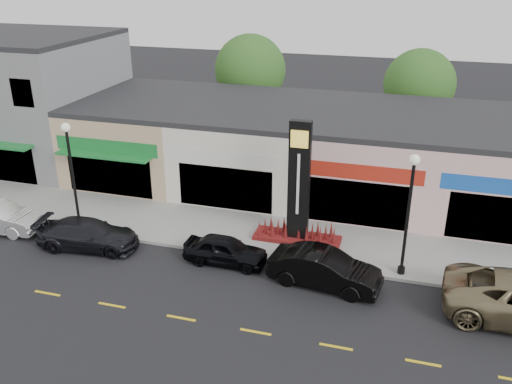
% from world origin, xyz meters
% --- Properties ---
extents(ground, '(120.00, 120.00, 0.00)m').
position_xyz_m(ground, '(0.00, 0.00, 0.00)').
color(ground, black).
rests_on(ground, ground).
extents(sidewalk, '(52.00, 4.30, 0.15)m').
position_xyz_m(sidewalk, '(0.00, 4.35, 0.07)').
color(sidewalk, gray).
rests_on(sidewalk, ground).
extents(curb, '(52.00, 0.20, 0.15)m').
position_xyz_m(curb, '(0.00, 2.10, 0.07)').
color(curb, gray).
rests_on(curb, ground).
extents(building_grey_2story, '(12.00, 10.95, 8.30)m').
position_xyz_m(building_grey_2story, '(-18.00, 11.48, 4.14)').
color(building_grey_2story, slate).
rests_on(building_grey_2story, ground).
extents(shop_beige, '(7.00, 10.85, 4.80)m').
position_xyz_m(shop_beige, '(-8.50, 11.46, 2.40)').
color(shop_beige, tan).
rests_on(shop_beige, ground).
extents(shop_cream, '(7.00, 10.01, 4.80)m').
position_xyz_m(shop_cream, '(-1.50, 11.47, 2.40)').
color(shop_cream, beige).
rests_on(shop_cream, ground).
extents(shop_pink_w, '(7.00, 10.01, 4.80)m').
position_xyz_m(shop_pink_w, '(5.50, 11.47, 2.40)').
color(shop_pink_w, beige).
rests_on(shop_pink_w, ground).
extents(shop_pink_e, '(7.00, 10.01, 4.80)m').
position_xyz_m(shop_pink_e, '(12.50, 11.47, 2.40)').
color(shop_pink_e, beige).
rests_on(shop_pink_e, ground).
extents(tree_rear_west, '(5.20, 5.20, 7.83)m').
position_xyz_m(tree_rear_west, '(-4.00, 19.50, 5.22)').
color(tree_rear_west, '#382619').
rests_on(tree_rear_west, ground).
extents(tree_rear_mid, '(4.80, 4.80, 7.29)m').
position_xyz_m(tree_rear_mid, '(8.00, 19.50, 4.88)').
color(tree_rear_mid, '#382619').
rests_on(tree_rear_mid, ground).
extents(lamp_west_near, '(0.44, 0.44, 5.47)m').
position_xyz_m(lamp_west_near, '(-8.00, 2.50, 3.48)').
color(lamp_west_near, black).
rests_on(lamp_west_near, sidewalk).
extents(lamp_east_near, '(0.44, 0.44, 5.47)m').
position_xyz_m(lamp_east_near, '(8.00, 2.50, 3.48)').
color(lamp_east_near, black).
rests_on(lamp_east_near, sidewalk).
extents(pylon_sign, '(4.20, 1.30, 6.00)m').
position_xyz_m(pylon_sign, '(3.00, 4.20, 2.27)').
color(pylon_sign, '#5C160F').
rests_on(pylon_sign, sidewalk).
extents(car_dark_sedan, '(2.53, 5.04, 1.40)m').
position_xyz_m(car_dark_sedan, '(-6.46, 0.92, 0.70)').
color(car_dark_sedan, black).
rests_on(car_dark_sedan, ground).
extents(car_black_sedan, '(1.59, 3.83, 1.30)m').
position_xyz_m(car_black_sedan, '(0.29, 1.41, 0.65)').
color(car_black_sedan, black).
rests_on(car_black_sedan, ground).
extents(car_black_conv, '(2.26, 4.90, 1.56)m').
position_xyz_m(car_black_conv, '(4.90, 0.84, 0.78)').
color(car_black_conv, black).
rests_on(car_black_conv, ground).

